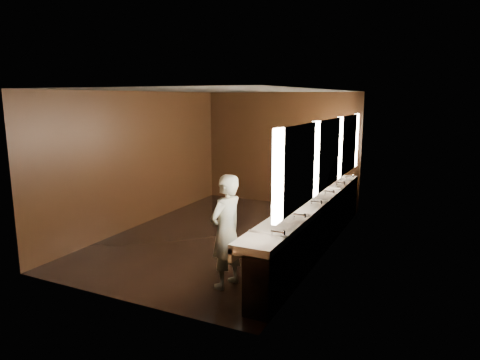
# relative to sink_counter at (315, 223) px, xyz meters

# --- Properties ---
(floor) EXTENTS (6.00, 6.00, 0.00)m
(floor) POSITION_rel_sink_counter_xyz_m (-1.79, -0.00, -0.50)
(floor) COLOR black
(floor) RESTS_ON ground
(ceiling) EXTENTS (4.00, 6.00, 0.02)m
(ceiling) POSITION_rel_sink_counter_xyz_m (-1.79, -0.00, 2.30)
(ceiling) COLOR #2D2D2B
(ceiling) RESTS_ON wall_back
(wall_back) EXTENTS (4.00, 0.02, 2.80)m
(wall_back) POSITION_rel_sink_counter_xyz_m (-1.79, 3.00, 0.90)
(wall_back) COLOR black
(wall_back) RESTS_ON floor
(wall_front) EXTENTS (4.00, 0.02, 2.80)m
(wall_front) POSITION_rel_sink_counter_xyz_m (-1.79, -3.00, 0.90)
(wall_front) COLOR black
(wall_front) RESTS_ON floor
(wall_left) EXTENTS (0.02, 6.00, 2.80)m
(wall_left) POSITION_rel_sink_counter_xyz_m (-3.79, -0.00, 0.90)
(wall_left) COLOR black
(wall_left) RESTS_ON floor
(wall_right) EXTENTS (0.02, 6.00, 2.80)m
(wall_right) POSITION_rel_sink_counter_xyz_m (0.21, -0.00, 0.90)
(wall_right) COLOR black
(wall_right) RESTS_ON floor
(sink_counter) EXTENTS (0.55, 5.40, 1.01)m
(sink_counter) POSITION_rel_sink_counter_xyz_m (0.00, 0.00, 0.00)
(sink_counter) COLOR black
(sink_counter) RESTS_ON floor
(mirror_band) EXTENTS (0.06, 5.03, 1.15)m
(mirror_band) POSITION_rel_sink_counter_xyz_m (0.19, -0.00, 1.25)
(mirror_band) COLOR #FCE2C3
(mirror_band) RESTS_ON wall_right
(person) EXTENTS (0.51, 0.67, 1.64)m
(person) POSITION_rel_sink_counter_xyz_m (-0.74, -1.99, 0.32)
(person) COLOR #7DA5BB
(person) RESTS_ON floor
(trash_bin) EXTENTS (0.42, 0.42, 0.55)m
(trash_bin) POSITION_rel_sink_counter_xyz_m (-0.22, -2.12, -0.22)
(trash_bin) COLOR black
(trash_bin) RESTS_ON floor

